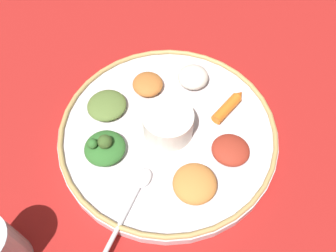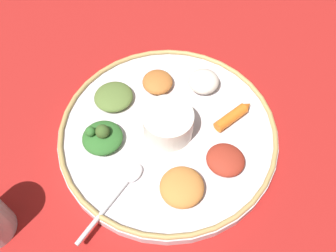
# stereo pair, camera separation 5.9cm
# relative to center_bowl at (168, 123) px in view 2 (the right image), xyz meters

# --- Properties ---
(ground_plane) EXTENTS (2.40, 2.40, 0.00)m
(ground_plane) POSITION_rel_center_bowl_xyz_m (0.00, 0.00, -0.04)
(ground_plane) COLOR maroon
(platter) EXTENTS (0.36, 0.36, 0.02)m
(platter) POSITION_rel_center_bowl_xyz_m (0.00, 0.00, -0.03)
(platter) COLOR silver
(platter) RESTS_ON ground_plane
(platter_rim) EXTENTS (0.36, 0.36, 0.01)m
(platter_rim) POSITION_rel_center_bowl_xyz_m (0.00, 0.00, -0.02)
(platter_rim) COLOR tan
(platter_rim) RESTS_ON platter
(center_bowl) EXTENTS (0.08, 0.08, 0.05)m
(center_bowl) POSITION_rel_center_bowl_xyz_m (0.00, 0.00, 0.00)
(center_bowl) COLOR silver
(center_bowl) RESTS_ON platter
(spoon) EXTENTS (0.15, 0.04, 0.01)m
(spoon) POSITION_rel_center_bowl_xyz_m (0.12, -0.02, -0.02)
(spoon) COLOR silver
(spoon) RESTS_ON platter
(greens_pile) EXTENTS (0.09, 0.09, 0.04)m
(greens_pile) POSITION_rel_center_bowl_xyz_m (0.06, -0.09, -0.01)
(greens_pile) COLOR #2D6628
(greens_pile) RESTS_ON platter
(carrot_near_spoon) EXTENTS (0.08, 0.05, 0.02)m
(carrot_near_spoon) POSITION_rel_center_bowl_xyz_m (-0.06, 0.09, -0.02)
(carrot_near_spoon) COLOR orange
(carrot_near_spoon) RESTS_ON platter
(mound_rice_white) EXTENTS (0.07, 0.07, 0.03)m
(mound_rice_white) POSITION_rel_center_bowl_xyz_m (-0.11, 0.02, -0.01)
(mound_rice_white) COLOR silver
(mound_rice_white) RESTS_ON platter
(mound_squash) EXTENTS (0.08, 0.08, 0.03)m
(mound_squash) POSITION_rel_center_bowl_xyz_m (0.09, 0.06, -0.01)
(mound_squash) COLOR #C67A38
(mound_squash) RESTS_ON platter
(mound_collards) EXTENTS (0.09, 0.09, 0.02)m
(mound_collards) POSITION_rel_center_bowl_xyz_m (-0.02, -0.11, -0.01)
(mound_collards) COLOR #567033
(mound_collards) RESTS_ON platter
(mound_beet) EXTENTS (0.06, 0.07, 0.02)m
(mound_beet) POSITION_rel_center_bowl_xyz_m (0.02, 0.10, -0.01)
(mound_beet) COLOR maroon
(mound_beet) RESTS_ON platter
(mound_chickpea) EXTENTS (0.07, 0.07, 0.02)m
(mound_chickpea) POSITION_rel_center_bowl_xyz_m (-0.08, -0.05, -0.01)
(mound_chickpea) COLOR #B2662D
(mound_chickpea) RESTS_ON platter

